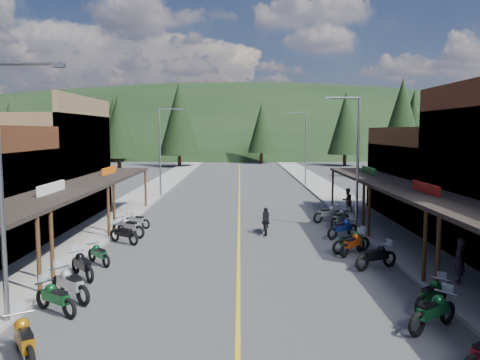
{
  "coord_description": "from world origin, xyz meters",
  "views": [
    {
      "loc": [
        0.06,
        -19.85,
        5.96
      ],
      "look_at": [
        0.07,
        8.27,
        3.0
      ],
      "focal_mm": 35.0,
      "sensor_mm": 36.0,
      "label": 1
    }
  ],
  "objects_px": {
    "streetlight_2": "(355,156)",
    "bike_west_5": "(55,297)",
    "pine_4": "(345,123)",
    "pine_9": "(413,128)",
    "bike_west_10": "(128,226)",
    "pedestrian_east_a": "(459,261)",
    "pine_7": "(83,125)",
    "bike_west_8": "(99,253)",
    "streetlight_1": "(162,148)",
    "bike_east_5": "(433,310)",
    "pine_5": "(414,120)",
    "bike_west_9": "(124,233)",
    "bike_west_7": "(82,264)",
    "streetlight_0": "(5,181)",
    "pine_0": "(10,128)",
    "bike_east_12": "(328,213)",
    "pine_2": "(179,119)",
    "rider_on_bike": "(266,223)",
    "shop_east_3": "(444,182)",
    "bike_east_11": "(340,217)",
    "bike_west_6": "(70,283)",
    "bike_west_11": "(137,219)",
    "pine_10": "(118,125)",
    "bike_east_6": "(432,293)",
    "pedestrian_east_b": "(347,200)",
    "bike_east_8": "(353,243)",
    "bike_east_9": "(351,240)",
    "bike_west_4": "(24,338)",
    "shop_west_3": "(33,168)",
    "pine_1": "(114,124)",
    "pine_11": "(402,121)",
    "bike_east_10": "(343,227)"
  },
  "relations": [
    {
      "from": "streetlight_1",
      "to": "bike_east_10",
      "type": "distance_m",
      "value": 21.01
    },
    {
      "from": "streetlight_1",
      "to": "bike_west_11",
      "type": "relative_size",
      "value": 4.29
    },
    {
      "from": "bike_west_7",
      "to": "bike_west_9",
      "type": "bearing_deg",
      "value": 48.34
    },
    {
      "from": "bike_east_5",
      "to": "pine_5",
      "type": "bearing_deg",
      "value": 124.96
    },
    {
      "from": "pine_5",
      "to": "bike_west_7",
      "type": "distance_m",
      "value": 84.07
    },
    {
      "from": "streetlight_2",
      "to": "pine_2",
      "type": "relative_size",
      "value": 0.57
    },
    {
      "from": "pine_10",
      "to": "bike_west_7",
      "type": "height_order",
      "value": "pine_10"
    },
    {
      "from": "pine_11",
      "to": "bike_west_7",
      "type": "height_order",
      "value": "pine_11"
    },
    {
      "from": "streetlight_2",
      "to": "bike_west_5",
      "type": "bearing_deg",
      "value": -134.54
    },
    {
      "from": "pine_0",
      "to": "bike_west_6",
      "type": "distance_m",
      "value": 74.43
    },
    {
      "from": "shop_east_3",
      "to": "pedestrian_east_a",
      "type": "distance_m",
      "value": 14.85
    },
    {
      "from": "pedestrian_east_b",
      "to": "streetlight_1",
      "type": "bearing_deg",
      "value": -53.89
    },
    {
      "from": "pine_1",
      "to": "pine_7",
      "type": "distance_m",
      "value": 10.0
    },
    {
      "from": "streetlight_1",
      "to": "bike_west_6",
      "type": "bearing_deg",
      "value": -87.71
    },
    {
      "from": "streetlight_1",
      "to": "pine_4",
      "type": "bearing_deg",
      "value": 56.71
    },
    {
      "from": "pine_0",
      "to": "bike_east_9",
      "type": "height_order",
      "value": "pine_0"
    },
    {
      "from": "shop_west_3",
      "to": "rider_on_bike",
      "type": "xyz_separation_m",
      "value": [
        15.34,
        -4.32,
        -2.89
      ]
    },
    {
      "from": "pine_10",
      "to": "bike_west_5",
      "type": "xyz_separation_m",
      "value": [
        12.04,
        -55.12,
        -6.2
      ]
    },
    {
      "from": "bike_east_6",
      "to": "pedestrian_east_b",
      "type": "bearing_deg",
      "value": 134.82
    },
    {
      "from": "pine_9",
      "to": "bike_west_9",
      "type": "height_order",
      "value": "pine_9"
    },
    {
      "from": "bike_west_4",
      "to": "streetlight_2",
      "type": "bearing_deg",
      "value": 18.67
    },
    {
      "from": "streetlight_0",
      "to": "pedestrian_east_a",
      "type": "height_order",
      "value": "streetlight_0"
    },
    {
      "from": "pine_7",
      "to": "bike_west_8",
      "type": "bearing_deg",
      "value": -71.15
    },
    {
      "from": "pine_7",
      "to": "bike_west_5",
      "type": "height_order",
      "value": "pine_7"
    },
    {
      "from": "bike_west_6",
      "to": "bike_west_10",
      "type": "height_order",
      "value": "bike_west_10"
    },
    {
      "from": "bike_west_10",
      "to": "pedestrian_east_a",
      "type": "relative_size",
      "value": 1.3
    },
    {
      "from": "pine_5",
      "to": "streetlight_1",
      "type": "bearing_deg",
      "value": -129.32
    },
    {
      "from": "pine_9",
      "to": "bike_west_9",
      "type": "xyz_separation_m",
      "value": [
        -30.1,
        -40.54,
        -5.78
      ]
    },
    {
      "from": "bike_east_5",
      "to": "rider_on_bike",
      "type": "distance_m",
      "value": 14.03
    },
    {
      "from": "bike_east_8",
      "to": "pedestrian_east_b",
      "type": "xyz_separation_m",
      "value": [
        2.29,
        11.21,
        0.41
      ]
    },
    {
      "from": "pine_9",
      "to": "bike_east_5",
      "type": "height_order",
      "value": "pine_9"
    },
    {
      "from": "bike_east_12",
      "to": "pedestrian_east_b",
      "type": "height_order",
      "value": "pedestrian_east_b"
    },
    {
      "from": "shop_east_3",
      "to": "bike_east_11",
      "type": "bearing_deg",
      "value": -161.18
    },
    {
      "from": "bike_west_8",
      "to": "rider_on_bike",
      "type": "height_order",
      "value": "rider_on_bike"
    },
    {
      "from": "bike_east_12",
      "to": "bike_west_8",
      "type": "bearing_deg",
      "value": -79.51
    },
    {
      "from": "pine_2",
      "to": "bike_west_11",
      "type": "bearing_deg",
      "value": -85.7
    },
    {
      "from": "pine_4",
      "to": "bike_east_12",
      "type": "height_order",
      "value": "pine_4"
    },
    {
      "from": "pine_10",
      "to": "bike_east_10",
      "type": "xyz_separation_m",
      "value": [
        23.78,
        -44.26,
        -6.17
      ]
    },
    {
      "from": "pine_1",
      "to": "pine_11",
      "type": "xyz_separation_m",
      "value": [
        44.0,
        -32.0,
        -0.05
      ]
    },
    {
      "from": "shop_east_3",
      "to": "bike_west_10",
      "type": "relative_size",
      "value": 4.76
    },
    {
      "from": "bike_east_6",
      "to": "bike_east_12",
      "type": "bearing_deg",
      "value": 141.44
    },
    {
      "from": "pine_10",
      "to": "bike_west_10",
      "type": "height_order",
      "value": "pine_10"
    },
    {
      "from": "streetlight_2",
      "to": "pine_1",
      "type": "bearing_deg",
      "value": 116.53
    },
    {
      "from": "pine_4",
      "to": "pine_9",
      "type": "xyz_separation_m",
      "value": [
        6.0,
        -15.0,
        -0.86
      ]
    },
    {
      "from": "pine_4",
      "to": "bike_east_9",
      "type": "height_order",
      "value": "pine_4"
    },
    {
      "from": "pine_0",
      "to": "bike_east_12",
      "type": "distance_m",
      "value": 69.33
    },
    {
      "from": "bike_west_9",
      "to": "pedestrian_east_b",
      "type": "relative_size",
      "value": 1.21
    },
    {
      "from": "pine_5",
      "to": "bike_west_7",
      "type": "height_order",
      "value": "pine_5"
    },
    {
      "from": "pine_9",
      "to": "pedestrian_east_b",
      "type": "xyz_separation_m",
      "value": [
        -16.21,
        -31.59,
        -5.37
      ]
    },
    {
      "from": "bike_west_7",
      "to": "pine_4",
      "type": "bearing_deg",
      "value": 28.98
    }
  ]
}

